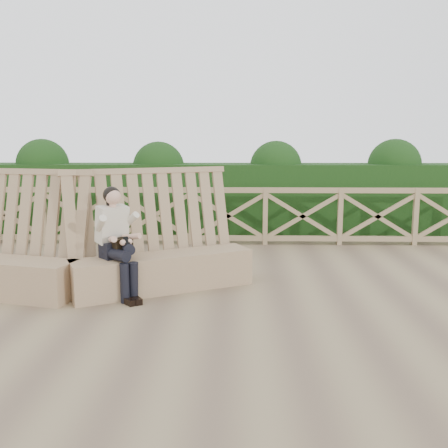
{
  "coord_description": "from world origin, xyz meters",
  "views": [
    {
      "loc": [
        0.16,
        -5.97,
        1.94
      ],
      "look_at": [
        0.0,
        0.4,
        0.9
      ],
      "focal_mm": 40.0,
      "sensor_mm": 36.0,
      "label": 1
    }
  ],
  "objects": [
    {
      "name": "woman",
      "position": [
        -1.35,
        0.18,
        0.76
      ],
      "size": [
        0.71,
        0.8,
        1.4
      ],
      "rotation": [
        0.0,
        0.0,
        0.73
      ],
      "color": "black",
      "rests_on": "ground"
    },
    {
      "name": "hedge",
      "position": [
        0.0,
        4.7,
        0.75
      ],
      "size": [
        12.0,
        1.2,
        1.5
      ],
      "primitive_type": "cube",
      "color": "black",
      "rests_on": "ground"
    },
    {
      "name": "bench",
      "position": [
        -1.93,
        0.39,
        0.41
      ],
      "size": [
        4.63,
        1.78,
        1.62
      ],
      "rotation": [
        0.0,
        0.0,
        0.1
      ],
      "color": "#8F7151",
      "rests_on": "ground"
    },
    {
      "name": "guardrail",
      "position": [
        0.0,
        3.5,
        0.55
      ],
      "size": [
        10.1,
        0.09,
        1.1
      ],
      "color": "#88744F",
      "rests_on": "ground"
    },
    {
      "name": "ground",
      "position": [
        0.0,
        0.0,
        0.0
      ],
      "size": [
        60.0,
        60.0,
        0.0
      ],
      "primitive_type": "plane",
      "color": "brown",
      "rests_on": "ground"
    }
  ]
}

